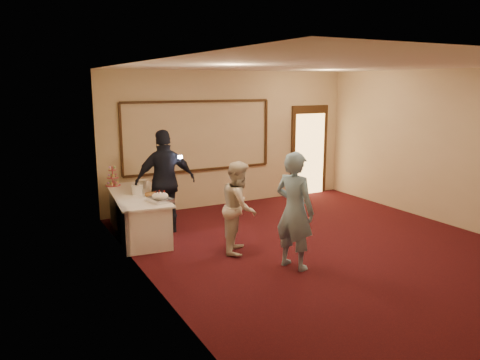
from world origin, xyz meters
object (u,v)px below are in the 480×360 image
(man, at_px, (294,211))
(woman, at_px, (239,207))
(pavlova_tray, at_px, (160,197))
(plate_stack_b, at_px, (142,184))
(cupcake_stand, at_px, (113,178))
(guest, at_px, (165,182))
(tart, at_px, (152,195))
(plate_stack_a, at_px, (137,190))
(buffet_table, at_px, (138,214))

(man, height_order, woman, man)
(pavlova_tray, bearing_deg, man, -52.61)
(pavlova_tray, xyz_separation_m, plate_stack_b, (0.02, 1.16, 0.01))
(cupcake_stand, bearing_deg, man, -62.33)
(man, bearing_deg, cupcake_stand, 6.99)
(man, bearing_deg, guest, 2.90)
(tart, distance_m, guest, 0.44)
(cupcake_stand, bearing_deg, tart, -71.98)
(plate_stack_a, bearing_deg, man, -57.67)
(woman, height_order, guest, guest)
(buffet_table, height_order, plate_stack_b, plate_stack_b)
(plate_stack_b, height_order, guest, guest)
(plate_stack_a, bearing_deg, pavlova_tray, -74.47)
(cupcake_stand, relative_size, man, 0.24)
(plate_stack_a, height_order, plate_stack_b, plate_stack_a)
(plate_stack_b, height_order, man, man)
(plate_stack_b, relative_size, man, 0.11)
(pavlova_tray, xyz_separation_m, plate_stack_a, (-0.19, 0.69, 0.01))
(guest, bearing_deg, pavlova_tray, 69.18)
(tart, bearing_deg, woman, -51.07)
(buffet_table, height_order, tart, tart)
(plate_stack_a, height_order, guest, guest)
(pavlova_tray, relative_size, man, 0.28)
(plate_stack_b, xyz_separation_m, tart, (-0.04, -0.73, -0.05))
(buffet_table, distance_m, plate_stack_b, 0.67)
(tart, relative_size, guest, 0.14)
(buffet_table, relative_size, pavlova_tray, 4.71)
(cupcake_stand, relative_size, plate_stack_a, 2.00)
(cupcake_stand, xyz_separation_m, plate_stack_a, (0.21, -0.94, -0.06))
(buffet_table, relative_size, woman, 1.53)
(tart, height_order, woman, woman)
(man, xyz_separation_m, guest, (-1.11, 2.54, 0.07))
(pavlova_tray, height_order, guest, guest)
(woman, relative_size, guest, 0.79)
(tart, distance_m, man, 2.73)
(man, bearing_deg, tart, 11.48)
(man, relative_size, guest, 0.92)
(woman, xyz_separation_m, guest, (-0.72, 1.55, 0.20))
(tart, bearing_deg, pavlova_tray, -88.06)
(buffet_table, height_order, pavlova_tray, pavlova_tray)
(cupcake_stand, distance_m, man, 3.97)
(pavlova_tray, xyz_separation_m, guest, (0.33, 0.66, 0.11))
(cupcake_stand, relative_size, guest, 0.22)
(pavlova_tray, height_order, cupcake_stand, cupcake_stand)
(pavlova_tray, relative_size, cupcake_stand, 1.17)
(buffet_table, xyz_separation_m, man, (1.63, -2.60, 0.49))
(pavlova_tray, bearing_deg, plate_stack_a, 105.53)
(plate_stack_b, bearing_deg, buffet_table, -116.15)
(tart, xyz_separation_m, guest, (0.34, 0.24, 0.16))
(plate_stack_a, relative_size, man, 0.12)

